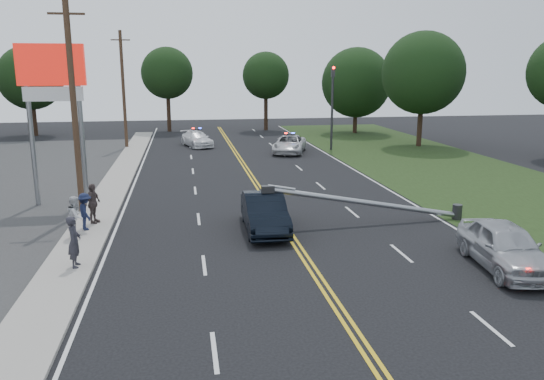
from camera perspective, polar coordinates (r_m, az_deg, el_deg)
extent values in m
plane|color=black|center=(16.02, 6.98, -12.30)|extent=(120.00, 120.00, 0.00)
cube|color=#9B958C|center=(25.15, -18.68, -3.35)|extent=(1.80, 70.00, 0.12)
cube|color=black|center=(30.52, 26.37, -1.34)|extent=(12.00, 80.00, 0.01)
cube|color=gold|center=(25.18, 0.55, -2.74)|extent=(0.36, 80.00, 0.00)
cylinder|color=gray|center=(29.04, -24.43, 5.22)|extent=(0.24, 0.24, 7.00)
cylinder|color=gray|center=(28.52, -19.75, 5.50)|extent=(0.24, 0.24, 7.00)
cube|color=#AA130B|center=(28.56, -22.72, 12.33)|extent=(3.20, 0.35, 2.00)
cube|color=white|center=(28.59, -22.47, 9.53)|extent=(2.80, 0.30, 0.70)
cylinder|color=#2D2D30|center=(45.76, 6.48, 8.67)|extent=(0.20, 0.20, 7.00)
cube|color=#2D2D30|center=(45.64, 6.58, 12.55)|extent=(0.28, 0.28, 0.90)
sphere|color=#FF0C07|center=(45.48, 6.65, 12.93)|extent=(0.22, 0.22, 0.22)
cylinder|color=#2D2D30|center=(25.94, 19.29, -2.24)|extent=(0.44, 0.44, 0.70)
cylinder|color=gray|center=(23.98, 10.07, -1.35)|extent=(8.90, 0.24, 1.80)
cube|color=#2D2D30|center=(22.72, -0.45, 0.09)|extent=(0.55, 0.32, 0.30)
cylinder|color=#382619|center=(26.40, -20.52, 8.18)|extent=(0.28, 0.28, 10.00)
cube|color=#382619|center=(26.45, -21.27, 17.27)|extent=(1.60, 0.10, 0.10)
cylinder|color=#382619|center=(48.16, -15.69, 10.27)|extent=(0.28, 0.28, 10.00)
cube|color=#382619|center=(48.19, -16.00, 15.26)|extent=(1.60, 0.10, 0.10)
cylinder|color=black|center=(60.72, -24.18, 6.97)|extent=(0.44, 0.44, 3.44)
sphere|color=black|center=(60.51, -24.55, 10.93)|extent=(6.47, 6.47, 6.47)
cylinder|color=black|center=(60.46, -11.04, 7.95)|extent=(0.44, 0.44, 3.70)
sphere|color=black|center=(60.26, -11.23, 12.24)|extent=(5.60, 5.60, 5.60)
cylinder|color=black|center=(60.63, -0.66, 8.13)|extent=(0.44, 0.44, 3.54)
sphere|color=black|center=(60.43, -0.67, 12.22)|extent=(5.21, 5.21, 5.21)
cylinder|color=black|center=(58.73, 8.93, 7.61)|extent=(0.44, 0.44, 3.13)
sphere|color=black|center=(58.51, 9.07, 11.34)|extent=(7.42, 7.42, 7.42)
cylinder|color=black|center=(49.65, 15.61, 6.73)|extent=(0.44, 0.44, 3.76)
sphere|color=black|center=(49.41, 15.93, 12.02)|extent=(7.21, 7.21, 7.21)
imported|color=black|center=(22.69, -0.80, -2.45)|extent=(1.79, 4.85, 1.58)
imported|color=#A9ABB1|center=(20.12, 23.77, -5.54)|extent=(2.50, 4.97, 1.62)
imported|color=silver|center=(44.05, 1.89, 4.94)|extent=(3.89, 5.67, 1.44)
imported|color=white|center=(48.18, -8.08, 5.44)|extent=(3.20, 4.93, 1.33)
imported|color=#292830|center=(19.45, -20.50, -5.22)|extent=(0.44, 0.66, 1.80)
imported|color=silver|center=(22.89, -20.36, -2.69)|extent=(0.70, 0.87, 1.70)
imported|color=#161C38|center=(23.75, -19.46, -2.20)|extent=(0.94, 1.18, 1.59)
imported|color=#4F423F|center=(24.65, -18.73, -1.38)|extent=(0.83, 1.13, 1.78)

